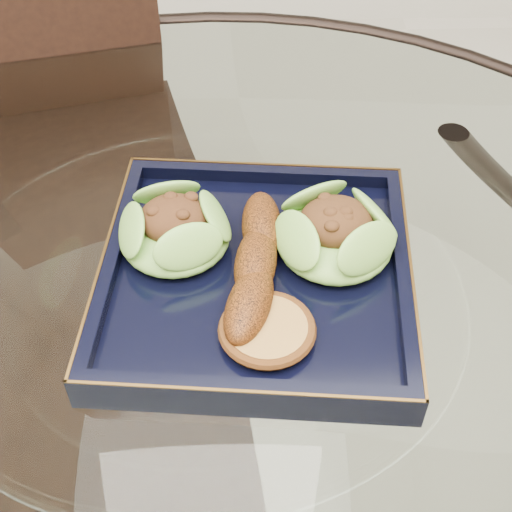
{
  "coord_description": "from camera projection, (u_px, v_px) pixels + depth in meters",
  "views": [
    {
      "loc": [
        0.03,
        -0.38,
        1.24
      ],
      "look_at": [
        0.05,
        0.05,
        0.8
      ],
      "focal_mm": 50.0,
      "sensor_mm": 36.0,
      "label": 1
    }
  ],
  "objects": [
    {
      "name": "dining_table",
      "position": [
        211.0,
        430.0,
        0.73
      ],
      "size": [
        1.13,
        1.13,
        0.77
      ],
      "color": "white",
      "rests_on": "ground"
    },
    {
      "name": "dining_chair",
      "position": [
        73.0,
        262.0,
        1.06
      ],
      "size": [
        0.44,
        0.44,
        0.85
      ],
      "rotation": [
        0.0,
        0.0,
        0.23
      ],
      "color": "black",
      "rests_on": "ground"
    },
    {
      "name": "navy_plate",
      "position": [
        256.0,
        279.0,
        0.63
      ],
      "size": [
        0.29,
        0.29,
        0.02
      ],
      "primitive_type": "cube",
      "rotation": [
        0.0,
        0.0,
        -0.1
      ],
      "color": "black",
      "rests_on": "dining_table"
    },
    {
      "name": "lettuce_wrap_left",
      "position": [
        175.0,
        232.0,
        0.64
      ],
      "size": [
        0.11,
        0.11,
        0.04
      ],
      "primitive_type": "ellipsoid",
      "rotation": [
        0.0,
        0.0,
        -0.13
      ],
      "color": "#58962B",
      "rests_on": "navy_plate"
    },
    {
      "name": "lettuce_wrap_right",
      "position": [
        335.0,
        236.0,
        0.63
      ],
      "size": [
        0.11,
        0.11,
        0.04
      ],
      "primitive_type": "ellipsoid",
      "rotation": [
        0.0,
        0.0,
        0.08
      ],
      "color": "#5D9B2D",
      "rests_on": "navy_plate"
    },
    {
      "name": "roasted_plantain",
      "position": [
        256.0,
        263.0,
        0.61
      ],
      "size": [
        0.06,
        0.17,
        0.03
      ],
      "primitive_type": "ellipsoid",
      "rotation": [
        0.0,
        0.0,
        1.42
      ],
      "color": "#6A2F0B",
      "rests_on": "navy_plate"
    },
    {
      "name": "crumb_patty",
      "position": [
        267.0,
        331.0,
        0.57
      ],
      "size": [
        0.07,
        0.07,
        0.01
      ],
      "primitive_type": "cylinder",
      "rotation": [
        0.0,
        0.0,
        -0.05
      ],
      "color": "#A57E37",
      "rests_on": "navy_plate"
    }
  ]
}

